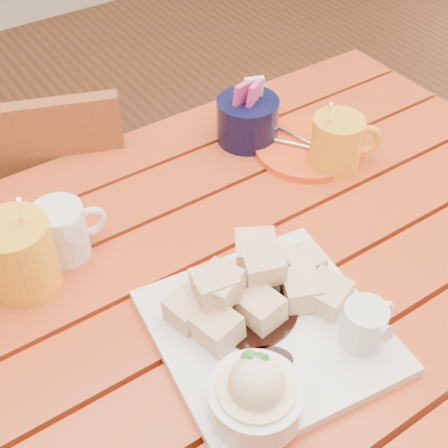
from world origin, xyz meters
TOP-DOWN VIEW (x-y plane):
  - table at (0.00, 0.00)m, footprint 1.20×0.79m
  - dessert_plate at (-0.03, -0.11)m, footprint 0.30×0.30m
  - coffee_mug_left at (-0.23, 0.16)m, footprint 0.13×0.10m
  - coffee_mug_right at (0.29, 0.12)m, footprint 0.11×0.08m
  - cream_pitcher at (-0.16, 0.18)m, footprint 0.10×0.09m
  - sugar_caddy at (0.21, 0.26)m, footprint 0.11×0.11m
  - orange_saucer at (0.28, 0.17)m, footprint 0.18×0.18m
  - chair_far at (-0.12, 0.54)m, footprint 0.52×0.52m

SIDE VIEW (x-z plane):
  - chair_far at x=-0.12m, z-range 0.05..0.90m
  - table at x=0.00m, z-range 0.27..1.02m
  - orange_saucer at x=0.28m, z-range 0.75..0.77m
  - dessert_plate at x=-0.03m, z-range 0.73..0.84m
  - sugar_caddy at x=0.21m, z-range 0.73..0.85m
  - cream_pitcher at x=-0.16m, z-range 0.75..0.84m
  - coffee_mug_right at x=0.29m, z-range 0.73..0.87m
  - coffee_mug_left at x=-0.23m, z-range 0.73..0.88m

